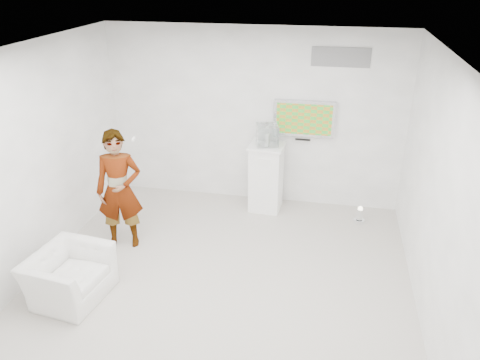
{
  "coord_description": "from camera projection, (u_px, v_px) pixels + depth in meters",
  "views": [
    {
      "loc": [
        1.25,
        -4.97,
        3.88
      ],
      "look_at": [
        0.14,
        0.6,
        1.22
      ],
      "focal_mm": 35.0,
      "sensor_mm": 36.0,
      "label": 1
    }
  ],
  "objects": [
    {
      "name": "room",
      "position": [
        219.0,
        179.0,
        5.64
      ],
      "size": [
        5.01,
        5.01,
        3.0
      ],
      "color": "#B6AFA7",
      "rests_on": "ground"
    },
    {
      "name": "tv",
      "position": [
        304.0,
        119.0,
        7.65
      ],
      "size": [
        1.0,
        0.08,
        0.6
      ],
      "primitive_type": "cube",
      "color": "#B8B9BD",
      "rests_on": "room"
    },
    {
      "name": "logo_decal",
      "position": [
        341.0,
        57.0,
        7.17
      ],
      "size": [
        0.9,
        0.02,
        0.3
      ],
      "primitive_type": "cube",
      "color": "slate",
      "rests_on": "room"
    },
    {
      "name": "person",
      "position": [
        119.0,
        190.0,
        6.72
      ],
      "size": [
        0.75,
        0.59,
        1.8
      ],
      "primitive_type": "imported",
      "rotation": [
        0.0,
        0.0,
        0.28
      ],
      "color": "white",
      "rests_on": "room"
    },
    {
      "name": "armchair",
      "position": [
        69.0,
        275.0,
        5.86
      ],
      "size": [
        0.95,
        1.06,
        0.62
      ],
      "primitive_type": "imported",
      "rotation": [
        0.0,
        0.0,
        1.44
      ],
      "color": "white",
      "rests_on": "room"
    },
    {
      "name": "pedestal",
      "position": [
        266.0,
        177.0,
        7.89
      ],
      "size": [
        0.6,
        0.6,
        1.16
      ],
      "primitive_type": "cube",
      "rotation": [
        0.0,
        0.0,
        -0.06
      ],
      "color": "white",
      "rests_on": "room"
    },
    {
      "name": "floor_uplight",
      "position": [
        360.0,
        215.0,
        7.61
      ],
      "size": [
        0.23,
        0.23,
        0.28
      ],
      "primitive_type": "cylinder",
      "rotation": [
        0.0,
        0.0,
        0.32
      ],
      "color": "white",
      "rests_on": "room"
    },
    {
      "name": "vitrine",
      "position": [
        267.0,
        135.0,
        7.57
      ],
      "size": [
        0.42,
        0.42,
        0.34
      ],
      "primitive_type": "cube",
      "rotation": [
        0.0,
        0.0,
        0.27
      ],
      "color": "white",
      "rests_on": "pedestal"
    },
    {
      "name": "console",
      "position": [
        267.0,
        139.0,
        7.6
      ],
      "size": [
        0.05,
        0.15,
        0.21
      ],
      "primitive_type": "cube",
      "rotation": [
        0.0,
        0.0,
        -0.02
      ],
      "color": "white",
      "rests_on": "pedestal"
    },
    {
      "name": "wii_remote",
      "position": [
        133.0,
        139.0,
        6.57
      ],
      "size": [
        0.06,
        0.13,
        0.03
      ],
      "primitive_type": "cube",
      "rotation": [
        0.0,
        0.0,
        0.19
      ],
      "color": "white",
      "rests_on": "person"
    }
  ]
}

